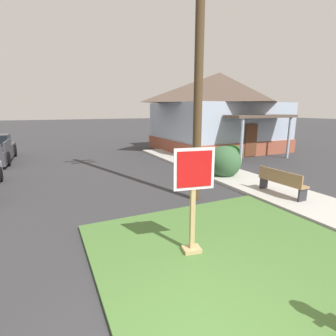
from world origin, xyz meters
name	(u,v)px	position (x,y,z in m)	size (l,w,h in m)	color
grass_corner_patch	(238,257)	(1.80, 1.61, 0.04)	(5.49, 5.52, 0.08)	#477033
sidewalk_strip	(241,180)	(5.75, 6.13, 0.06)	(2.20, 18.04, 0.12)	#B2AFA8
stop_sign	(193,202)	(1.02, 2.12, 1.16)	(0.80, 0.34, 2.15)	tan
manhole_cover	(140,239)	(0.27, 3.22, 0.01)	(0.70, 0.70, 0.02)	black
street_bench	(281,181)	(5.50, 3.90, 0.59)	(0.46, 1.72, 0.85)	#93704C
utility_pole	(200,18)	(2.85, 4.99, 5.47)	(1.54, 0.27, 10.50)	#4C3823
corner_house	(218,111)	(10.05, 13.80, 2.80)	(8.49, 8.58, 5.44)	brown
shrub_near_porch	(232,153)	(8.16, 9.75, 0.47)	(1.30, 1.30, 0.93)	#285923
shrub_by_curb	(224,162)	(5.45, 6.94, 0.70)	(1.48, 1.48, 1.39)	#345A36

